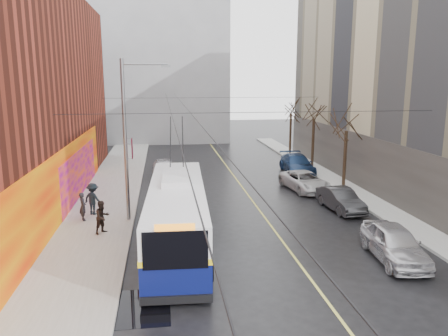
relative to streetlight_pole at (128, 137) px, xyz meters
The scene contains 21 objects.
ground 12.70m from the streetlight_pole, 58.46° to the right, with size 140.00×140.00×0.00m, color black.
sidewalk_left 5.50m from the streetlight_pole, 132.95° to the left, with size 4.00×60.00×0.15m, color gray.
sidewalk_right 16.00m from the streetlight_pole, ahead, with size 2.00×60.00×0.15m, color gray.
lane_line 9.89m from the streetlight_pole, 27.64° to the left, with size 0.12×50.00×0.01m, color #BFB74C.
building_far 35.24m from the streetlight_pole, 89.77° to the left, with size 20.50×12.10×18.00m.
streetlight_pole is the anchor object (origin of this frame).
catenary_wires 6.14m from the streetlight_pole, 52.95° to the left, with size 18.00×60.00×0.22m.
tree_near 16.28m from the streetlight_pole, 21.62° to the left, with size 3.20×3.20×6.40m.
tree_mid 19.96m from the streetlight_pole, 40.65° to the left, with size 3.20×3.20×6.68m.
tree_far 25.09m from the streetlight_pole, 52.88° to the left, with size 3.20×3.20×6.57m.
puddle 10.88m from the streetlight_pole, 84.10° to the right, with size 1.94×2.73×0.01m, color black.
pigeons_flying 3.89m from the streetlight_pole, ahead, with size 2.06×2.17×1.20m.
trolleybus 5.69m from the streetlight_pole, 58.39° to the right, with size 3.24×12.24×5.75m.
parked_car_a 14.44m from the streetlight_pole, 30.50° to the right, with size 1.86×4.61×1.57m, color silver.
parked_car_b 13.23m from the streetlight_pole, ahead, with size 1.46×4.18×1.38m, color #2B2C2E.
parked_car_c 13.77m from the streetlight_pole, 24.56° to the left, with size 2.26×4.90×1.36m, color #B9B9BB.
parked_car_d 17.69m from the streetlight_pole, 40.28° to the left, with size 2.22×5.45×1.58m, color navy.
following_car 11.74m from the streetlight_pole, 79.99° to the left, with size 1.85×4.60×1.57m, color #B7B6BB.
pedestrian_a 4.72m from the streetlight_pole, behind, with size 0.58×0.38×1.60m, color black.
pedestrian_b 4.57m from the streetlight_pole, 121.86° to the right, with size 0.83×0.65×1.71m, color black.
pedestrian_c 4.56m from the streetlight_pole, 151.31° to the left, with size 1.20×0.69×1.87m, color black.
Camera 1 is at (-4.26, -14.09, 7.97)m, focal length 35.00 mm.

